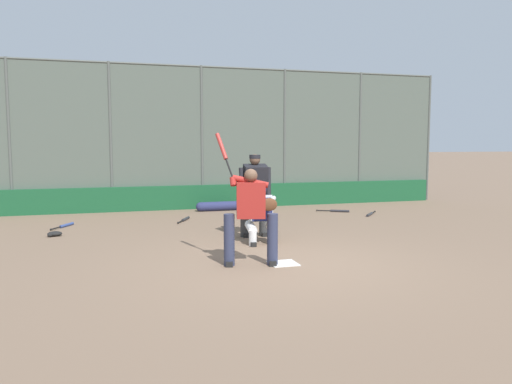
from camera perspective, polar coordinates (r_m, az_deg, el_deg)
The scene contains 14 objects.
ground_plane at distance 7.98m, azimuth 3.14°, elevation -8.18°, with size 160.00×160.00×0.00m, color #7A604C.
home_plate_marker at distance 7.98m, azimuth 3.14°, elevation -8.14°, with size 0.43×0.43×0.01m, color white.
backstop_fence at distance 14.57m, azimuth -6.21°, elevation 6.54°, with size 15.30×0.08×4.10m.
padding_wall at distance 14.56m, azimuth -6.06°, elevation -0.55°, with size 14.91×0.18×0.68m, color #19512D.
bleachers_beyond at distance 16.92m, azimuth -13.28°, elevation 0.69°, with size 10.65×2.50×1.48m.
batter_at_plate at distance 7.73m, azimuth -0.67°, elevation -2.43°, with size 0.87×0.78×2.06m.
catcher_behind_plate at distance 9.40m, azimuth 0.64°, elevation -2.40°, with size 0.61×0.74×1.14m.
umpire_home at distance 10.06m, azimuth -0.15°, elevation -0.08°, with size 0.68×0.42×1.68m.
spare_bat_near_backstop at distance 13.94m, azimuth 9.27°, elevation -2.14°, with size 0.82×0.47×0.07m.
spare_bat_by_padding at distance 12.38m, azimuth -8.14°, elevation -3.10°, with size 0.42×0.80×0.07m.
spare_bat_third_base_side at distance 13.49m, azimuth 12.93°, elevation -2.47°, with size 0.64×0.69×0.07m.
spare_bat_first_base_side at distance 12.14m, azimuth -20.99°, elevation -3.60°, with size 0.46×0.78×0.07m.
fielding_glove_on_dirt at distance 11.01m, azimuth -22.06°, elevation -4.46°, with size 0.29×0.22×0.10m.
equipment_bag_dugout_side at distance 14.06m, azimuth -4.20°, elevation -1.62°, with size 1.33×0.26×0.26m.
Camera 1 is at (2.61, 7.29, 1.91)m, focal length 35.00 mm.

